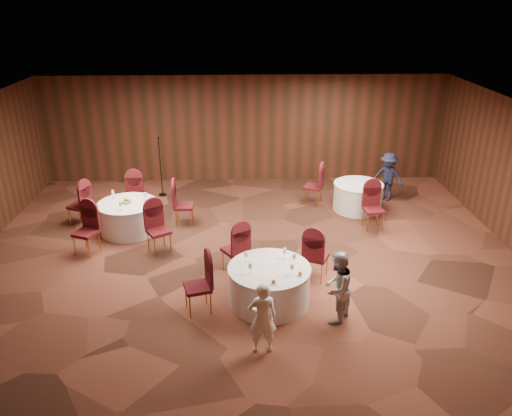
{
  "coord_description": "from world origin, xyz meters",
  "views": [
    {
      "loc": [
        -0.12,
        -9.68,
        5.41
      ],
      "look_at": [
        0.2,
        0.2,
        1.1
      ],
      "focal_mm": 35.0,
      "sensor_mm": 36.0,
      "label": 1
    }
  ],
  "objects_px": {
    "woman_a": "(262,318)",
    "mic_stand": "(161,178)",
    "table_left": "(128,217)",
    "woman_b": "(337,287)",
    "table_right": "(358,196)",
    "man_c": "(388,177)",
    "table_main": "(269,285)"
  },
  "relations": [
    {
      "from": "woman_a",
      "to": "mic_stand",
      "type": "bearing_deg",
      "value": -75.79
    },
    {
      "from": "table_left",
      "to": "mic_stand",
      "type": "bearing_deg",
      "value": 78.35
    },
    {
      "from": "table_left",
      "to": "woman_b",
      "type": "distance_m",
      "value": 5.79
    },
    {
      "from": "mic_stand",
      "to": "woman_b",
      "type": "relative_size",
      "value": 1.27
    },
    {
      "from": "table_left",
      "to": "mic_stand",
      "type": "height_order",
      "value": "mic_stand"
    },
    {
      "from": "table_right",
      "to": "woman_b",
      "type": "xyz_separation_m",
      "value": [
        -1.47,
        -4.89,
        0.3
      ]
    },
    {
      "from": "woman_a",
      "to": "woman_b",
      "type": "xyz_separation_m",
      "value": [
        1.34,
        0.79,
        0.04
      ]
    },
    {
      "from": "woman_b",
      "to": "man_c",
      "type": "height_order",
      "value": "man_c"
    },
    {
      "from": "table_main",
      "to": "mic_stand",
      "type": "relative_size",
      "value": 0.9
    },
    {
      "from": "table_main",
      "to": "woman_a",
      "type": "relative_size",
      "value": 1.21
    },
    {
      "from": "table_left",
      "to": "woman_b",
      "type": "height_order",
      "value": "woman_b"
    },
    {
      "from": "table_right",
      "to": "man_c",
      "type": "bearing_deg",
      "value": 34.39
    },
    {
      "from": "table_left",
      "to": "man_c",
      "type": "distance_m",
      "value": 7.06
    },
    {
      "from": "mic_stand",
      "to": "woman_a",
      "type": "bearing_deg",
      "value": -69.48
    },
    {
      "from": "table_main",
      "to": "table_left",
      "type": "bearing_deg",
      "value": 135.79
    },
    {
      "from": "woman_b",
      "to": "table_main",
      "type": "bearing_deg",
      "value": -84.55
    },
    {
      "from": "mic_stand",
      "to": "woman_a",
      "type": "distance_m",
      "value": 7.34
    },
    {
      "from": "table_left",
      "to": "man_c",
      "type": "relative_size",
      "value": 1.05
    },
    {
      "from": "table_main",
      "to": "table_left",
      "type": "distance_m",
      "value": 4.53
    },
    {
      "from": "table_main",
      "to": "man_c",
      "type": "height_order",
      "value": "man_c"
    },
    {
      "from": "table_left",
      "to": "woman_a",
      "type": "distance_m",
      "value": 5.49
    },
    {
      "from": "table_main",
      "to": "woman_b",
      "type": "relative_size",
      "value": 1.14
    },
    {
      "from": "mic_stand",
      "to": "woman_b",
      "type": "distance_m",
      "value": 7.24
    },
    {
      "from": "man_c",
      "to": "table_main",
      "type": "bearing_deg",
      "value": -92.97
    },
    {
      "from": "woman_b",
      "to": "man_c",
      "type": "relative_size",
      "value": 0.99
    },
    {
      "from": "woman_b",
      "to": "woman_a",
      "type": "bearing_deg",
      "value": -26.24
    },
    {
      "from": "table_main",
      "to": "table_right",
      "type": "distance_m",
      "value": 5.02
    },
    {
      "from": "mic_stand",
      "to": "man_c",
      "type": "distance_m",
      "value": 6.37
    },
    {
      "from": "table_left",
      "to": "woman_a",
      "type": "xyz_separation_m",
      "value": [
        3.05,
        -4.55,
        0.26
      ]
    },
    {
      "from": "table_right",
      "to": "woman_a",
      "type": "bearing_deg",
      "value": -116.31
    },
    {
      "from": "table_left",
      "to": "table_right",
      "type": "height_order",
      "value": "same"
    },
    {
      "from": "table_right",
      "to": "mic_stand",
      "type": "relative_size",
      "value": 0.76
    }
  ]
}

